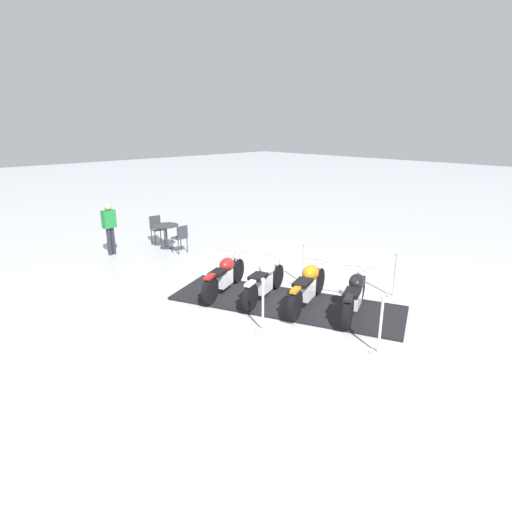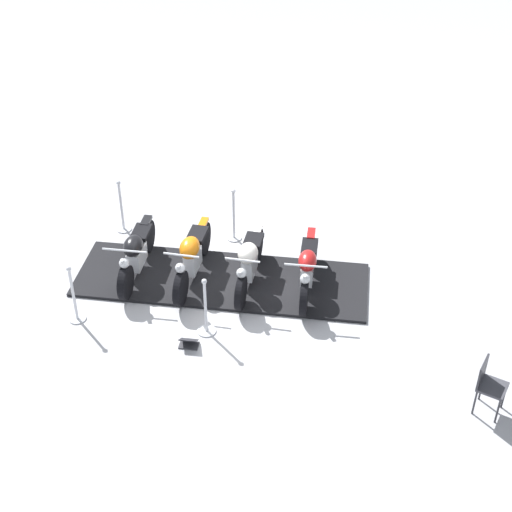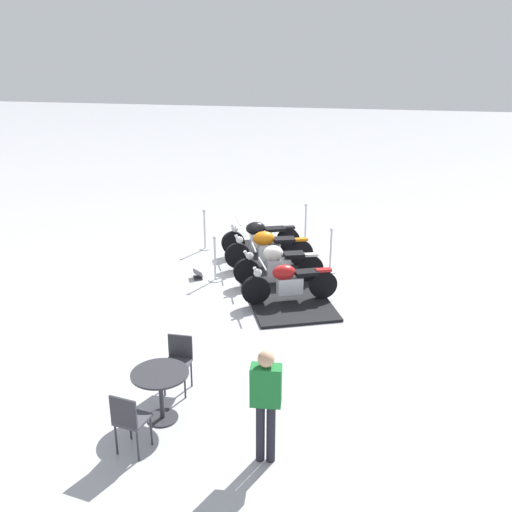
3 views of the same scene
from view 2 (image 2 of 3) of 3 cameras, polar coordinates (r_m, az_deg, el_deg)
name	(u,v)px [view 2 (image 2 of 3)]	position (r m, az deg, el deg)	size (l,w,h in m)	color
ground_plane	(222,281)	(13.86, -2.63, -1.92)	(80.00, 80.00, 0.00)	#B2B2B7
display_platform	(222,280)	(13.84, -2.63, -1.82)	(5.34, 1.69, 0.06)	black
motorcycle_black	(136,253)	(13.87, -9.11, 0.24)	(1.07, 1.99, 0.91)	black
motorcycle_copper	(192,256)	(13.60, -4.90, 0.02)	(0.94, 2.12, 0.94)	black
motorcycle_cream	(249,261)	(13.44, -0.53, -0.40)	(0.90, 2.02, 0.90)	black
motorcycle_maroon	(307,267)	(13.37, 3.93, -0.87)	(1.06, 1.98, 0.91)	black
stanchion_left_mid	(234,221)	(14.76, -1.69, 2.65)	(0.29, 0.29, 1.14)	silver
stanchion_left_front	(122,213)	(15.27, -10.13, 3.22)	(0.31, 0.31, 1.14)	silver
stanchion_right_mid	(206,315)	(12.55, -3.83, -4.47)	(0.32, 0.32, 1.11)	silver
stanchion_right_front	(74,301)	(13.12, -13.62, -3.36)	(0.30, 0.30, 1.13)	silver
info_placard	(189,343)	(12.50, -5.13, -6.60)	(0.38, 0.32, 0.20)	#333338
cafe_chair_near_table	(488,383)	(11.62, 17.23, -9.20)	(0.41, 0.41, 0.91)	#2D2D33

